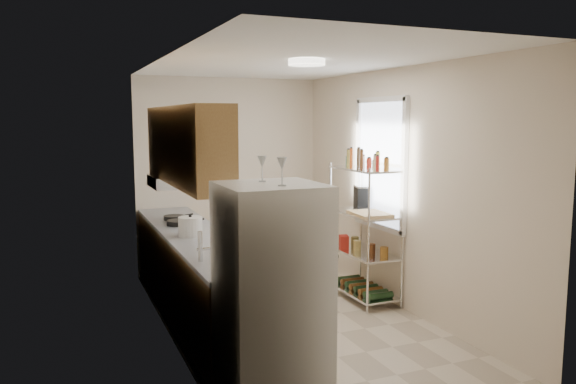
{
  "coord_description": "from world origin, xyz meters",
  "views": [
    {
      "loc": [
        -2.2,
        -5.09,
        2.05
      ],
      "look_at": [
        0.05,
        0.25,
        1.3
      ],
      "focal_mm": 35.0,
      "sensor_mm": 36.0,
      "label": 1
    }
  ],
  "objects_px": {
    "rice_cooker": "(190,226)",
    "frying_pan_large": "(180,222)",
    "espresso_machine": "(362,197)",
    "cutting_board": "(370,214)",
    "refrigerator": "(271,302)"
  },
  "relations": [
    {
      "from": "rice_cooker",
      "to": "frying_pan_large",
      "type": "xyz_separation_m",
      "value": [
        0.03,
        0.63,
        -0.07
      ]
    },
    {
      "from": "frying_pan_large",
      "to": "espresso_machine",
      "type": "relative_size",
      "value": 1.12
    },
    {
      "from": "frying_pan_large",
      "to": "cutting_board",
      "type": "height_order",
      "value": "cutting_board"
    },
    {
      "from": "frying_pan_large",
      "to": "espresso_machine",
      "type": "bearing_deg",
      "value": -29.96
    },
    {
      "from": "espresso_machine",
      "to": "cutting_board",
      "type": "bearing_deg",
      "value": -94.78
    },
    {
      "from": "frying_pan_large",
      "to": "cutting_board",
      "type": "relative_size",
      "value": 0.62
    },
    {
      "from": "rice_cooker",
      "to": "espresso_machine",
      "type": "distance_m",
      "value": 2.15
    },
    {
      "from": "refrigerator",
      "to": "rice_cooker",
      "type": "distance_m",
      "value": 1.96
    },
    {
      "from": "frying_pan_large",
      "to": "espresso_machine",
      "type": "distance_m",
      "value": 2.13
    },
    {
      "from": "frying_pan_large",
      "to": "refrigerator",
      "type": "bearing_deg",
      "value": -109.4
    },
    {
      "from": "frying_pan_large",
      "to": "rice_cooker",
      "type": "bearing_deg",
      "value": -113.7
    },
    {
      "from": "espresso_machine",
      "to": "frying_pan_large",
      "type": "bearing_deg",
      "value": -173.06
    },
    {
      "from": "cutting_board",
      "to": "espresso_machine",
      "type": "xyz_separation_m",
      "value": [
        0.19,
        0.51,
        0.11
      ]
    },
    {
      "from": "rice_cooker",
      "to": "frying_pan_large",
      "type": "height_order",
      "value": "rice_cooker"
    },
    {
      "from": "refrigerator",
      "to": "espresso_machine",
      "type": "height_order",
      "value": "refrigerator"
    }
  ]
}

